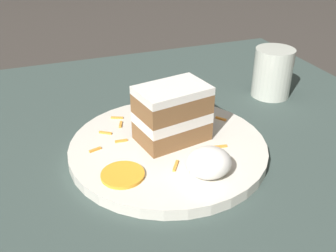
{
  "coord_description": "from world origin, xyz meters",
  "views": [
    {
      "loc": [
        -0.17,
        -0.46,
        0.36
      ],
      "look_at": [
        0.01,
        0.01,
        0.07
      ],
      "focal_mm": 42.0,
      "sensor_mm": 36.0,
      "label": 1
    }
  ],
  "objects_px": {
    "cake_slice": "(172,114)",
    "cream_dollop": "(209,162)",
    "plate": "(168,148)",
    "drinking_glass": "(272,76)",
    "orange_garnish": "(123,175)"
  },
  "relations": [
    {
      "from": "plate",
      "to": "drinking_glass",
      "type": "height_order",
      "value": "drinking_glass"
    },
    {
      "from": "plate",
      "to": "cake_slice",
      "type": "height_order",
      "value": "cake_slice"
    },
    {
      "from": "drinking_glass",
      "to": "plate",
      "type": "bearing_deg",
      "value": -154.77
    },
    {
      "from": "cake_slice",
      "to": "drinking_glass",
      "type": "relative_size",
      "value": 1.2
    },
    {
      "from": "plate",
      "to": "orange_garnish",
      "type": "bearing_deg",
      "value": -147.06
    },
    {
      "from": "cream_dollop",
      "to": "orange_garnish",
      "type": "height_order",
      "value": "cream_dollop"
    },
    {
      "from": "drinking_glass",
      "to": "cream_dollop",
      "type": "bearing_deg",
      "value": -138.06
    },
    {
      "from": "cake_slice",
      "to": "cream_dollop",
      "type": "xyz_separation_m",
      "value": [
        0.01,
        -0.1,
        -0.02
      ]
    },
    {
      "from": "orange_garnish",
      "to": "drinking_glass",
      "type": "bearing_deg",
      "value": 27.22
    },
    {
      "from": "cream_dollop",
      "to": "drinking_glass",
      "type": "xyz_separation_m",
      "value": [
        0.24,
        0.22,
        0.0
      ]
    },
    {
      "from": "cake_slice",
      "to": "drinking_glass",
      "type": "height_order",
      "value": "cake_slice"
    },
    {
      "from": "cream_dollop",
      "to": "orange_garnish",
      "type": "xyz_separation_m",
      "value": [
        -0.11,
        0.04,
        -0.02
      ]
    },
    {
      "from": "cake_slice",
      "to": "orange_garnish",
      "type": "bearing_deg",
      "value": 114.12
    },
    {
      "from": "orange_garnish",
      "to": "drinking_glass",
      "type": "distance_m",
      "value": 0.4
    },
    {
      "from": "cake_slice",
      "to": "drinking_glass",
      "type": "xyz_separation_m",
      "value": [
        0.25,
        0.11,
        -0.02
      ]
    }
  ]
}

